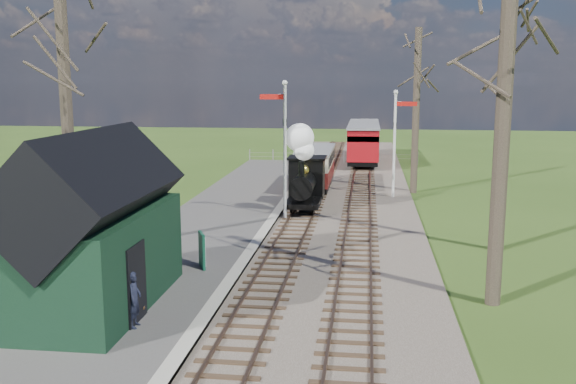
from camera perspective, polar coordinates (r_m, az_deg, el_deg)
The scene contains 18 objects.
distant_hills at distance 79.49m, azimuth 5.76°, elevation -6.46°, with size 114.40×48.00×22.02m.
ballast_bed at distance 34.46m, azimuth 4.31°, elevation -0.40°, with size 8.00×60.00×0.10m, color brown.
track_near at distance 34.54m, azimuth 2.16°, elevation -0.28°, with size 1.60×60.00×0.15m.
track_far at distance 34.41m, azimuth 6.48°, elevation -0.37°, with size 1.60×60.00×0.15m.
platform at distance 27.34m, azimuth -6.65°, elevation -3.08°, with size 5.00×44.00×0.20m, color #474442.
coping_strip at distance 26.89m, azimuth -1.87°, elevation -3.23°, with size 0.40×44.00×0.21m, color #B2AD9E.
station_shed at distance 17.87m, azimuth -16.91°, elevation -3.35°, with size 3.25×6.30×4.78m.
semaphore_near at distance 28.22m, azimuth -0.41°, elevation 4.64°, with size 1.22×0.24×6.22m.
semaphore_far at distance 34.01m, azimuth 9.58°, elevation 4.96°, with size 1.22×0.24×5.72m.
bare_trees at distance 22.04m, azimuth 3.03°, elevation 7.26°, with size 15.51×22.39×12.00m.
fence_line at distance 48.27m, azimuth 3.96°, elevation 3.19°, with size 12.60×0.08×1.00m.
locomotive at distance 30.12m, azimuth 1.47°, elevation 1.72°, with size 1.65×3.86×4.13m.
coach at distance 36.16m, azimuth 2.43°, elevation 2.30°, with size 1.93×6.62×2.03m.
red_carriage_a at distance 46.34m, azimuth 6.70°, elevation 4.21°, with size 2.28×5.64×2.40m.
red_carriage_b at distance 51.81m, azimuth 6.76°, elevation 4.82°, with size 2.28×5.64×2.40m.
sign_board at distance 21.10m, azimuth -7.64°, elevation -5.15°, with size 0.41×0.75×1.16m.
bench at distance 17.82m, azimuth -13.50°, elevation -8.86°, with size 0.79×1.47×0.81m.
person at distance 16.44m, azimuth -13.52°, elevation -9.26°, with size 0.52×0.34×1.42m, color black.
Camera 1 is at (2.90, -11.86, 6.26)m, focal length 40.00 mm.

